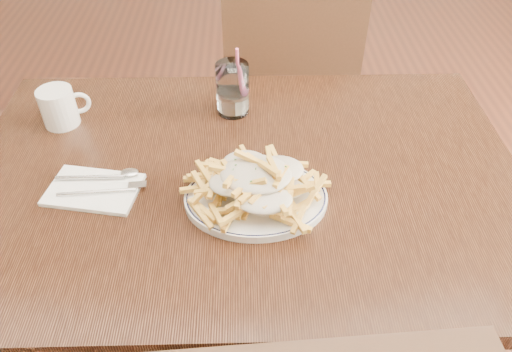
{
  "coord_description": "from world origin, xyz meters",
  "views": [
    {
      "loc": [
        0.01,
        -0.8,
        1.46
      ],
      "look_at": [
        0.02,
        -0.09,
        0.82
      ],
      "focal_mm": 35.0,
      "sensor_mm": 36.0,
      "label": 1
    }
  ],
  "objects_px": {
    "fries_plate": "(256,198)",
    "water_glass": "(233,92)",
    "chair_far": "(288,67)",
    "coffee_mug": "(60,107)",
    "loaded_fries": "(256,179)",
    "table": "(245,198)"
  },
  "relations": [
    {
      "from": "chair_far",
      "to": "loaded_fries",
      "type": "distance_m",
      "value": 0.92
    },
    {
      "from": "fries_plate",
      "to": "coffee_mug",
      "type": "distance_m",
      "value": 0.54
    },
    {
      "from": "table",
      "to": "chair_far",
      "type": "xyz_separation_m",
      "value": [
        0.16,
        0.78,
        -0.11
      ]
    },
    {
      "from": "fries_plate",
      "to": "loaded_fries",
      "type": "distance_m",
      "value": 0.05
    },
    {
      "from": "loaded_fries",
      "to": "water_glass",
      "type": "height_order",
      "value": "water_glass"
    },
    {
      "from": "water_glass",
      "to": "coffee_mug",
      "type": "distance_m",
      "value": 0.41
    },
    {
      "from": "fries_plate",
      "to": "coffee_mug",
      "type": "relative_size",
      "value": 3.06
    },
    {
      "from": "fries_plate",
      "to": "water_glass",
      "type": "bearing_deg",
      "value": 98.54
    },
    {
      "from": "table",
      "to": "fries_plate",
      "type": "relative_size",
      "value": 3.44
    },
    {
      "from": "water_glass",
      "to": "coffee_mug",
      "type": "xyz_separation_m",
      "value": [
        -0.41,
        -0.04,
        -0.01
      ]
    },
    {
      "from": "table",
      "to": "chair_far",
      "type": "relative_size",
      "value": 1.22
    },
    {
      "from": "fries_plate",
      "to": "coffee_mug",
      "type": "xyz_separation_m",
      "value": [
        -0.46,
        0.28,
        0.04
      ]
    },
    {
      "from": "table",
      "to": "loaded_fries",
      "type": "height_order",
      "value": "loaded_fries"
    },
    {
      "from": "loaded_fries",
      "to": "coffee_mug",
      "type": "bearing_deg",
      "value": 148.31
    },
    {
      "from": "fries_plate",
      "to": "coffee_mug",
      "type": "bearing_deg",
      "value": 148.31
    },
    {
      "from": "table",
      "to": "water_glass",
      "type": "xyz_separation_m",
      "value": [
        -0.03,
        0.23,
        0.13
      ]
    },
    {
      "from": "table",
      "to": "water_glass",
      "type": "distance_m",
      "value": 0.27
    },
    {
      "from": "table",
      "to": "chair_far",
      "type": "bearing_deg",
      "value": 78.42
    },
    {
      "from": "chair_far",
      "to": "coffee_mug",
      "type": "relative_size",
      "value": 8.67
    },
    {
      "from": "chair_far",
      "to": "fries_plate",
      "type": "height_order",
      "value": "chair_far"
    },
    {
      "from": "chair_far",
      "to": "coffee_mug",
      "type": "distance_m",
      "value": 0.87
    },
    {
      "from": "coffee_mug",
      "to": "table",
      "type": "bearing_deg",
      "value": -23.87
    }
  ]
}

